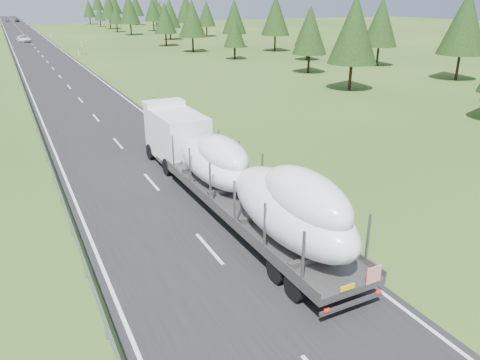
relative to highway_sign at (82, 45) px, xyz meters
name	(u,v)px	position (x,y,z in m)	size (l,w,h in m)	color
ground	(209,249)	(-7.20, -80.00, -1.81)	(400.00, 400.00, 0.00)	#36531B
road_surface	(35,47)	(-7.20, 20.00, -1.80)	(10.00, 400.00, 0.02)	black
guardrail	(8,46)	(-12.50, 19.94, -1.21)	(0.10, 400.00, 0.76)	slate
marker_posts	(43,29)	(-0.70, 75.00, -1.27)	(0.13, 350.08, 1.00)	silver
highway_sign	(82,45)	(0.00, 0.00, 0.00)	(0.08, 0.90, 2.60)	slate
tree_line_right	(187,11)	(32.39, 28.57, 5.07)	(27.20, 295.94, 12.46)	black
boat_truck	(232,171)	(-4.66, -77.11, 0.52)	(3.21, 21.01, 4.41)	white
distant_van	(24,39)	(-8.52, 34.90, -0.99)	(2.73, 5.91, 1.64)	white
distant_car_dark	(17,20)	(-5.41, 143.25, -1.12)	(1.63, 4.06, 1.38)	black
distant_car_blue	(7,20)	(-9.10, 152.14, -1.17)	(1.35, 3.88, 1.28)	#1A224B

